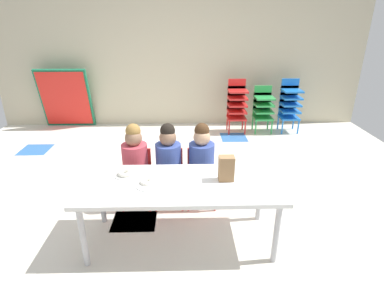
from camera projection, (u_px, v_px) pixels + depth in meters
The scene contains 15 objects.
ground_plane at pixel (179, 195), 3.51m from camera, with size 6.64×5.24×0.02m.
back_wall at pixel (180, 51), 5.42m from camera, with size 6.64×0.10×2.68m, color beige.
craft_table at pixel (180, 188), 2.59m from camera, with size 1.70×0.70×0.59m.
seated_child_near_camera at pixel (135, 158), 3.11m from camera, with size 0.32×0.31×0.92m.
seated_child_middle_seat at pixel (168, 158), 3.12m from camera, with size 0.32×0.31×0.92m.
seated_child_far_right at pixel (202, 158), 3.12m from camera, with size 0.34×0.34×0.92m.
kid_chair_red_stack at pixel (237, 103), 5.29m from camera, with size 0.32×0.30×0.92m.
kid_chair_green_stack at pixel (263, 106), 5.32m from camera, with size 0.32×0.30×0.80m.
kid_chair_blue_stack at pixel (290, 103), 5.31m from camera, with size 0.32×0.30×0.92m.
folded_activity_table at pixel (66, 99), 5.49m from camera, with size 0.90×0.29×1.09m.
paper_bag_brown at pixel (226, 168), 2.57m from camera, with size 0.13×0.09×0.22m, color #9E754C.
paper_plate_near_edge at pixel (125, 175), 2.69m from camera, with size 0.18×0.18×0.01m, color white.
paper_plate_center_table at pixel (147, 186), 2.51m from camera, with size 0.18×0.18×0.01m, color white.
donut_powdered_on_plate at pixel (125, 173), 2.68m from camera, with size 0.13×0.13×0.04m, color white.
donut_powdered_loose at pixel (147, 182), 2.55m from camera, with size 0.12×0.12×0.04m, color white.
Camera 1 is at (0.06, -3.02, 1.87)m, focal length 28.47 mm.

